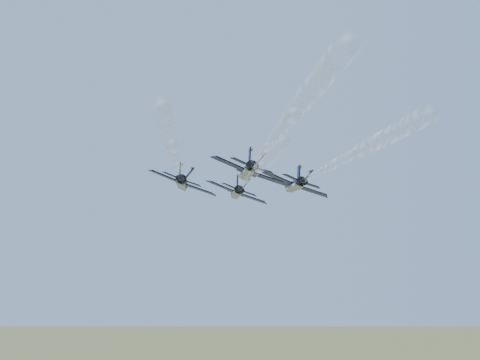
# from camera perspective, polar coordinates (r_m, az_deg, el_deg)

# --- Properties ---
(jet_lead) EXTENTS (12.82, 18.10, 5.60)m
(jet_lead) POSITION_cam_1_polar(r_m,az_deg,el_deg) (114.71, -0.38, -1.35)
(jet_lead) COLOR black
(jet_left) EXTENTS (12.82, 18.10, 5.60)m
(jet_left) POSITION_cam_1_polar(r_m,az_deg,el_deg) (104.41, -6.15, -0.34)
(jet_left) COLOR black
(jet_right) EXTENTS (12.82, 18.10, 5.60)m
(jet_right) POSITION_cam_1_polar(r_m,az_deg,el_deg) (106.41, 5.82, -0.55)
(jet_right) COLOR black
(jet_slot) EXTENTS (12.82, 18.10, 5.60)m
(jet_slot) POSITION_cam_1_polar(r_m,az_deg,el_deg) (92.85, 0.84, 0.92)
(jet_slot) COLOR black
(smoke_trail_lead) EXTENTS (14.95, 53.50, 2.22)m
(smoke_trail_lead) POSITION_cam_1_polar(r_m,az_deg,el_deg) (74.43, 2.47, 3.93)
(smoke_trail_lead) COLOR white
(smoke_trail_left) EXTENTS (14.95, 53.50, 2.22)m
(smoke_trail_left) POSITION_cam_1_polar(r_m,az_deg,el_deg) (64.14, -6.52, 6.44)
(smoke_trail_left) COLOR white
(smoke_trail_right) EXTENTS (14.95, 53.50, 2.22)m
(smoke_trail_right) POSITION_cam_1_polar(r_m,az_deg,el_deg) (67.36, 12.71, 5.79)
(smoke_trail_right) COLOR white
(smoke_trail_slot) EXTENTS (14.95, 53.50, 2.22)m
(smoke_trail_slot) POSITION_cam_1_polar(r_m,az_deg,el_deg) (53.43, 5.80, 10.03)
(smoke_trail_slot) COLOR white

